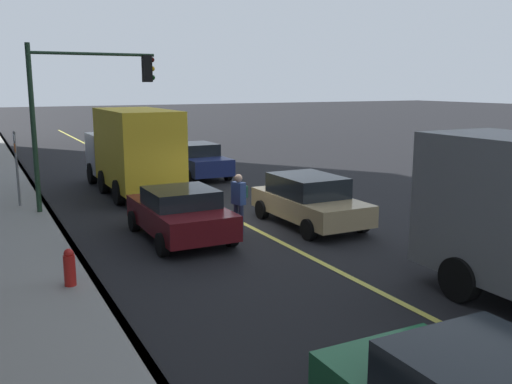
{
  "coord_description": "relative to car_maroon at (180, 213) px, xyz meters",
  "views": [
    {
      "loc": [
        -15.29,
        7.25,
        4.24
      ],
      "look_at": [
        -1.58,
        0.27,
        1.26
      ],
      "focal_mm": 39.12,
      "sensor_mm": 36.0,
      "label": 1
    }
  ],
  "objects": [
    {
      "name": "pedestrian_with_backpack",
      "position": [
        -0.22,
        -1.71,
        0.28
      ],
      "size": [
        0.45,
        0.43,
        1.73
      ],
      "color": "#262D4C",
      "rests_on": "ground"
    },
    {
      "name": "fire_hydrant",
      "position": [
        -2.87,
        3.4,
        -0.27
      ],
      "size": [
        0.24,
        0.24,
        0.94
      ],
      "color": "red",
      "rests_on": "ground"
    },
    {
      "name": "curb_edge",
      "position": [
        0.91,
        2.88,
        -0.66
      ],
      "size": [
        80.0,
        0.16,
        0.15
      ],
      "primitive_type": "cube",
      "color": "slate",
      "rests_on": "ground"
    },
    {
      "name": "car_tan",
      "position": [
        -0.32,
        -4.02,
        0.05
      ],
      "size": [
        4.24,
        2.03,
        1.52
      ],
      "color": "tan",
      "rests_on": "ground"
    },
    {
      "name": "lane_stripe_center",
      "position": [
        0.91,
        -2.3,
        -0.73
      ],
      "size": [
        80.0,
        0.16,
        0.01
      ],
      "primitive_type": "cube",
      "color": "#D8CC4C",
      "rests_on": "ground"
    },
    {
      "name": "car_navy",
      "position": [
        9.68,
        -4.2,
        0.05
      ],
      "size": [
        4.51,
        2.04,
        1.56
      ],
      "color": "navy",
      "rests_on": "ground"
    },
    {
      "name": "truck_yellow",
      "position": [
        7.18,
        -0.6,
        0.99
      ],
      "size": [
        7.11,
        2.43,
        3.31
      ],
      "color": "silver",
      "rests_on": "ground"
    },
    {
      "name": "traffic_light_mast",
      "position": [
        4.65,
        1.62,
        3.06
      ],
      "size": [
        0.28,
        4.11,
        5.51
      ],
      "color": "#1E3823",
      "rests_on": "ground"
    },
    {
      "name": "ground",
      "position": [
        0.91,
        -2.3,
        -0.74
      ],
      "size": [
        200.0,
        200.0,
        0.0
      ],
      "primitive_type": "plane",
      "color": "black"
    },
    {
      "name": "street_sign_post",
      "position": [
        5.95,
        3.71,
        0.85
      ],
      "size": [
        0.6,
        0.08,
        2.69
      ],
      "color": "slate",
      "rests_on": "ground"
    },
    {
      "name": "car_maroon",
      "position": [
        0.0,
        0.0,
        0.0
      ],
      "size": [
        4.12,
        2.11,
        1.43
      ],
      "color": "#591116",
      "rests_on": "ground"
    },
    {
      "name": "sidewalk_slab",
      "position": [
        0.91,
        4.12,
        -0.66
      ],
      "size": [
        80.0,
        2.65,
        0.15
      ],
      "primitive_type": "cube",
      "color": "gray",
      "rests_on": "ground"
    }
  ]
}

